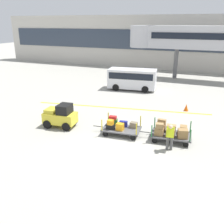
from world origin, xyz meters
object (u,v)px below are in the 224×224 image
(baggage_cart_middle, at_px, (171,132))
(baggage_handler, at_px, (170,136))
(baggage_tug, at_px, (60,116))
(baggage_cart_lead, at_px, (120,126))
(safety_cone_near, at_px, (186,107))
(shuttle_van, at_px, (132,78))

(baggage_cart_middle, xyz_separation_m, baggage_handler, (0.15, -1.21, 0.30))
(baggage_tug, relative_size, baggage_cart_lead, 0.72)
(baggage_cart_lead, height_order, baggage_handler, baggage_handler)
(baggage_handler, bearing_deg, baggage_tug, 176.00)
(baggage_tug, bearing_deg, safety_cone_near, 41.21)
(shuttle_van, bearing_deg, baggage_cart_middle, -60.81)
(baggage_tug, height_order, baggage_cart_lead, baggage_tug)
(baggage_cart_middle, bearing_deg, safety_cone_near, 87.70)
(baggage_cart_middle, distance_m, safety_cone_near, 5.73)
(shuttle_van, bearing_deg, baggage_handler, -62.84)
(baggage_cart_lead, xyz_separation_m, baggage_cart_middle, (3.08, 0.26, 0.07))
(baggage_tug, xyz_separation_m, baggage_cart_lead, (4.02, 0.44, -0.26))
(shuttle_van, bearing_deg, baggage_tug, -96.92)
(baggage_tug, xyz_separation_m, baggage_handler, (7.25, -0.51, 0.11))
(safety_cone_near, bearing_deg, baggage_cart_lead, -118.97)
(baggage_handler, bearing_deg, baggage_cart_middle, 97.12)
(baggage_tug, xyz_separation_m, shuttle_van, (1.34, 11.02, 0.48))
(baggage_cart_lead, relative_size, safety_cone_near, 5.56)
(baggage_handler, relative_size, safety_cone_near, 2.84)
(baggage_cart_lead, bearing_deg, shuttle_van, 104.22)
(baggage_cart_middle, bearing_deg, baggage_tug, -174.35)
(baggage_cart_middle, relative_size, safety_cone_near, 5.56)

